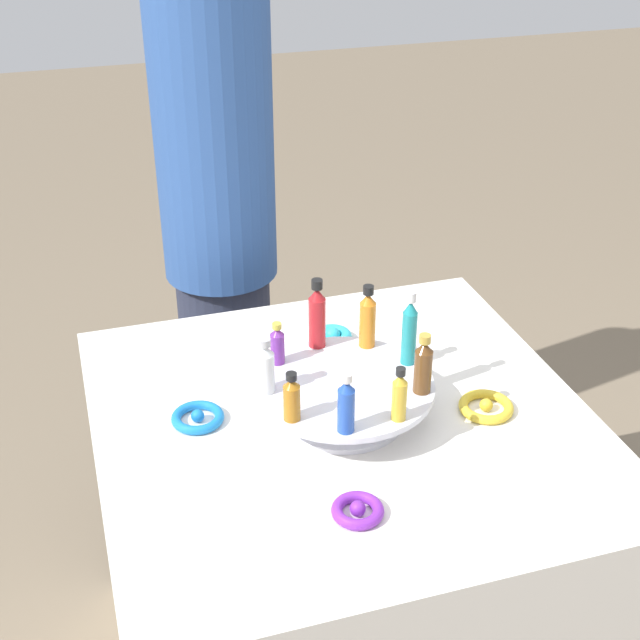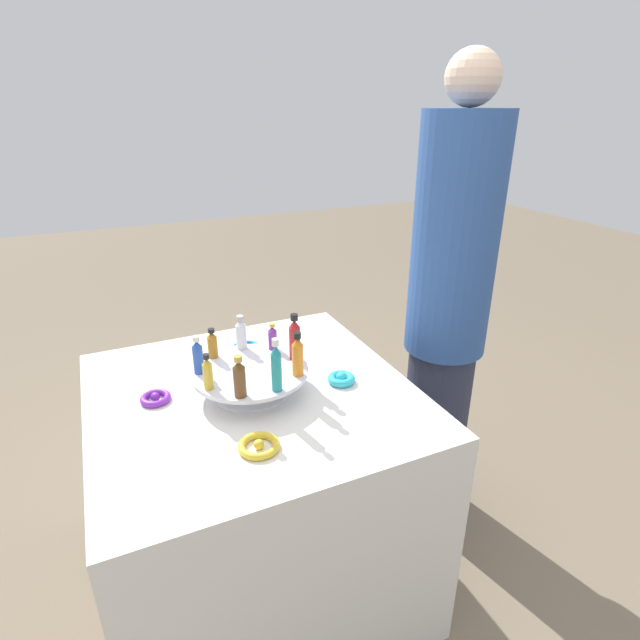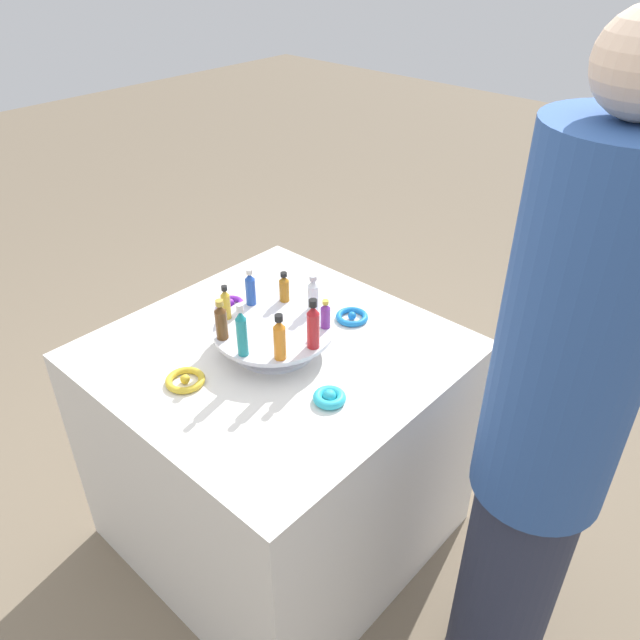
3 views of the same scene
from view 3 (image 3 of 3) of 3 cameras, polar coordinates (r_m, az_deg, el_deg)
name	(u,v)px [view 3 (image 3 of 3)]	position (r m, az deg, el deg)	size (l,w,h in m)	color
ground_plane	(283,524)	(2.30, -3.36, -18.12)	(12.00, 12.00, 0.00)	#756651
party_table	(280,446)	(2.02, -3.72, -11.39)	(0.92, 0.92, 0.76)	silver
display_stand	(274,336)	(1.75, -4.22, -1.43)	(0.34, 0.34, 0.07)	silver
bottle_teal	(242,332)	(1.60, -7.17, -1.09)	(0.03, 0.03, 0.15)	teal
bottle_orange	(280,339)	(1.58, -3.72, -1.71)	(0.03, 0.03, 0.13)	orange
bottle_red	(313,326)	(1.61, -0.63, -0.52)	(0.03, 0.03, 0.15)	#B21E23
bottle_purple	(325,315)	(1.71, 0.50, 0.47)	(0.03, 0.03, 0.09)	#702D93
bottle_clear	(313,294)	(1.78, -0.63, 2.38)	(0.03, 0.03, 0.11)	silver
bottle_amber	(284,288)	(1.83, -3.30, 2.95)	(0.03, 0.03, 0.09)	#AD6B19
bottle_blue	(250,288)	(1.81, -6.38, 2.92)	(0.03, 0.03, 0.11)	#234CAD
bottle_gold	(226,303)	(1.76, -8.62, 1.51)	(0.03, 0.03, 0.10)	gold
bottle_brown	(221,321)	(1.67, -9.03, -0.08)	(0.03, 0.03, 0.12)	brown
ribbon_bow_gold	(185,380)	(1.68, -12.22, -5.39)	(0.10, 0.10, 0.03)	gold
ribbon_bow_teal	(329,397)	(1.58, 0.87, -7.08)	(0.08, 0.08, 0.03)	#2DB7CC
ribbon_bow_blue	(352,317)	(1.89, 2.94, 0.30)	(0.10, 0.10, 0.03)	blue
ribbon_bow_purple	(230,304)	(1.97, -8.20, 1.48)	(0.09, 0.09, 0.03)	purple
person_figure	(547,437)	(1.44, 20.03, -10.05)	(0.29, 0.29, 1.70)	#282D42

